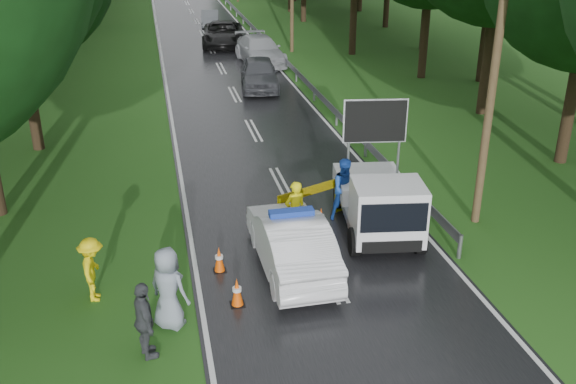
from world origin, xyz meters
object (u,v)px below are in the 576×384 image
object	(u,v)px
police_sedan	(291,242)
queue_car_second	(260,50)
queue_car_fourth	(210,18)
queue_car_first	(259,73)
barrier	(316,193)
civilian	(346,189)
officer	(295,211)
work_truck	(379,201)
queue_car_third	(223,34)

from	to	relation	value
police_sedan	queue_car_second	world-z (taller)	police_sedan
police_sedan	queue_car_fourth	distance (m)	38.85
queue_car_first	queue_car_fourth	size ratio (longest dim) A/B	1.23
barrier	civilian	xyz separation A→B (m)	(0.91, -0.11, 0.10)
police_sedan	queue_car_first	world-z (taller)	police_sedan
police_sedan	officer	distance (m)	1.62
queue_car_second	work_truck	bearing A→B (deg)	-95.96
police_sedan	civilian	size ratio (longest dim) A/B	2.42
civilian	queue_car_first	size ratio (longest dim) A/B	0.41
officer	queue_car_fourth	distance (m)	37.28
officer	queue_car_fourth	size ratio (longest dim) A/B	0.46
officer	police_sedan	bearing A→B (deg)	56.41
barrier	queue_car_first	distance (m)	15.86
police_sedan	queue_car_third	bearing A→B (deg)	-94.49
officer	queue_car_second	xyz separation A→B (m)	(2.95, 22.94, -0.08)
police_sedan	queue_car_first	size ratio (longest dim) A/B	0.98
barrier	queue_car_fourth	xyz separation A→B (m)	(0.45, 36.15, -0.23)
queue_car_first	barrier	bearing A→B (deg)	-86.77
civilian	queue_car_fourth	world-z (taller)	civilian
civilian	officer	bearing A→B (deg)	-153.64
officer	queue_car_second	bearing A→B (deg)	-115.00
civilian	queue_car_fourth	bearing A→B (deg)	87.95
queue_car_third	barrier	bearing A→B (deg)	-83.61
police_sedan	queue_car_second	bearing A→B (deg)	-98.97
queue_car_fourth	queue_car_third	bearing A→B (deg)	-82.95
queue_car_second	queue_car_third	distance (m)	6.20
officer	queue_car_first	world-z (taller)	officer
queue_car_fourth	barrier	bearing A→B (deg)	-84.00
barrier	queue_car_first	size ratio (longest dim) A/B	0.54
work_truck	officer	world-z (taller)	work_truck
officer	queue_car_first	size ratio (longest dim) A/B	0.38
officer	barrier	bearing A→B (deg)	-146.28
civilian	queue_car_second	xyz separation A→B (m)	(1.16, 21.94, -0.16)
queue_car_first	queue_car_third	xyz separation A→B (m)	(-0.50, 12.00, 0.01)
officer	civilian	world-z (taller)	civilian
barrier	queue_car_first	bearing A→B (deg)	62.44
work_truck	queue_car_second	distance (m)	23.02
work_truck	queue_car_first	xyz separation A→B (m)	(-0.59, 17.02, -0.18)
queue_car_third	officer	bearing A→B (deg)	-85.32
queue_car_second	queue_car_first	bearing A→B (deg)	-104.93
work_truck	queue_car_fourth	size ratio (longest dim) A/B	1.24
queue_car_first	queue_car_fourth	bearing A→B (deg)	98.35
civilian	queue_car_first	distance (m)	15.94
work_truck	queue_car_second	world-z (taller)	work_truck
queue_car_first	work_truck	bearing A→B (deg)	-81.20
police_sedan	civilian	world-z (taller)	civilian
queue_car_first	queue_car_fourth	distance (m)	20.32
police_sedan	civilian	distance (m)	3.40
officer	queue_car_second	world-z (taller)	officer
work_truck	queue_car_fourth	xyz separation A→B (m)	(-1.14, 37.33, -0.35)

